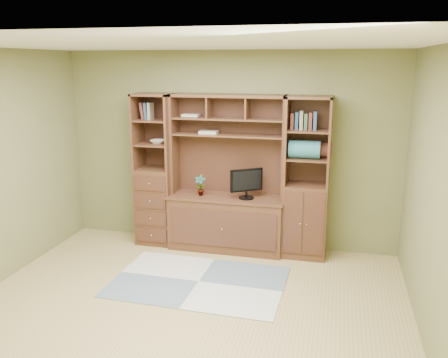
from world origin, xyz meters
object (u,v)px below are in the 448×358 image
(center_hutch, at_px, (227,175))
(monitor, at_px, (246,178))
(left_tower, at_px, (156,170))
(right_tower, at_px, (307,178))

(center_hutch, distance_m, monitor, 0.27)
(left_tower, xyz_separation_m, right_tower, (2.02, 0.00, 0.00))
(monitor, bearing_deg, left_tower, 142.13)
(right_tower, bearing_deg, center_hutch, -177.77)
(right_tower, bearing_deg, left_tower, 180.00)
(left_tower, distance_m, monitor, 1.27)
(center_hutch, height_order, left_tower, same)
(center_hutch, distance_m, left_tower, 1.00)
(right_tower, height_order, monitor, right_tower)
(center_hutch, xyz_separation_m, monitor, (0.27, -0.03, -0.02))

